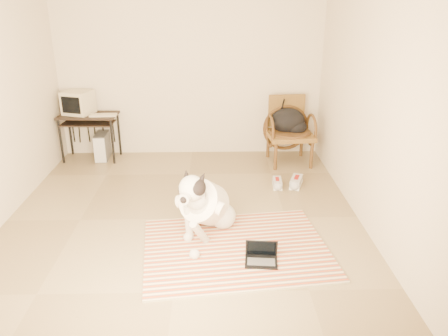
{
  "coord_description": "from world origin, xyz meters",
  "views": [
    {
      "loc": [
        0.36,
        -4.41,
        2.4
      ],
      "look_at": [
        0.46,
        -0.38,
        0.77
      ],
      "focal_mm": 35.0,
      "sensor_mm": 36.0,
      "label": 1
    }
  ],
  "objects_px": {
    "pc_tower": "(102,146)",
    "rattan_chair": "(289,130)",
    "computer_desk": "(89,121)",
    "dog": "(205,205)",
    "backpack": "(289,122)",
    "laptop": "(261,256)",
    "crt_monitor": "(78,102)"
  },
  "relations": [
    {
      "from": "pc_tower",
      "to": "rattan_chair",
      "type": "xyz_separation_m",
      "value": [
        2.85,
        -0.18,
        0.29
      ]
    },
    {
      "from": "computer_desk",
      "to": "dog",
      "type": "bearing_deg",
      "value": -52.14
    },
    {
      "from": "computer_desk",
      "to": "backpack",
      "type": "distance_m",
      "value": 3.0
    },
    {
      "from": "dog",
      "to": "rattan_chair",
      "type": "xyz_separation_m",
      "value": [
        1.22,
        2.13,
        0.16
      ]
    },
    {
      "from": "laptop",
      "to": "backpack",
      "type": "xyz_separation_m",
      "value": [
        0.68,
        2.7,
        0.55
      ]
    },
    {
      "from": "pc_tower",
      "to": "dog",
      "type": "bearing_deg",
      "value": -54.93
    },
    {
      "from": "laptop",
      "to": "pc_tower",
      "type": "distance_m",
      "value": 3.61
    },
    {
      "from": "dog",
      "to": "rattan_chair",
      "type": "distance_m",
      "value": 2.46
    },
    {
      "from": "laptop",
      "to": "computer_desk",
      "type": "distance_m",
      "value": 3.73
    },
    {
      "from": "crt_monitor",
      "to": "laptop",
      "type": "bearing_deg",
      "value": -49.9
    },
    {
      "from": "rattan_chair",
      "to": "backpack",
      "type": "xyz_separation_m",
      "value": [
        -0.01,
        -0.0,
        0.13
      ]
    },
    {
      "from": "laptop",
      "to": "rattan_chair",
      "type": "relative_size",
      "value": 0.33
    },
    {
      "from": "pc_tower",
      "to": "rattan_chair",
      "type": "distance_m",
      "value": 2.87
    },
    {
      "from": "rattan_chair",
      "to": "backpack",
      "type": "relative_size",
      "value": 1.87
    },
    {
      "from": "pc_tower",
      "to": "backpack",
      "type": "distance_m",
      "value": 2.88
    },
    {
      "from": "crt_monitor",
      "to": "backpack",
      "type": "bearing_deg",
      "value": -4.16
    },
    {
      "from": "computer_desk",
      "to": "pc_tower",
      "type": "bearing_deg",
      "value": 6.54
    },
    {
      "from": "computer_desk",
      "to": "laptop",
      "type": "bearing_deg",
      "value": -50.96
    },
    {
      "from": "rattan_chair",
      "to": "laptop",
      "type": "bearing_deg",
      "value": -104.16
    },
    {
      "from": "computer_desk",
      "to": "crt_monitor",
      "type": "distance_m",
      "value": 0.31
    },
    {
      "from": "dog",
      "to": "laptop",
      "type": "xyz_separation_m",
      "value": [
        0.54,
        -0.57,
        -0.26
      ]
    },
    {
      "from": "computer_desk",
      "to": "crt_monitor",
      "type": "bearing_deg",
      "value": 156.58
    },
    {
      "from": "computer_desk",
      "to": "crt_monitor",
      "type": "relative_size",
      "value": 1.82
    },
    {
      "from": "laptop",
      "to": "computer_desk",
      "type": "height_order",
      "value": "computer_desk"
    },
    {
      "from": "dog",
      "to": "laptop",
      "type": "bearing_deg",
      "value": -46.64
    },
    {
      "from": "crt_monitor",
      "to": "pc_tower",
      "type": "relative_size",
      "value": 1.1
    },
    {
      "from": "dog",
      "to": "laptop",
      "type": "distance_m",
      "value": 0.83
    },
    {
      "from": "dog",
      "to": "rattan_chair",
      "type": "relative_size",
      "value": 1.16
    },
    {
      "from": "crt_monitor",
      "to": "rattan_chair",
      "type": "xyz_separation_m",
      "value": [
        3.15,
        -0.22,
        -0.39
      ]
    },
    {
      "from": "dog",
      "to": "pc_tower",
      "type": "xyz_separation_m",
      "value": [
        -1.62,
        2.31,
        -0.13
      ]
    },
    {
      "from": "dog",
      "to": "computer_desk",
      "type": "bearing_deg",
      "value": 127.86
    },
    {
      "from": "dog",
      "to": "laptop",
      "type": "relative_size",
      "value": 3.5
    }
  ]
}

